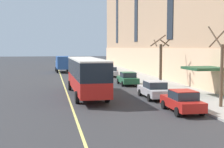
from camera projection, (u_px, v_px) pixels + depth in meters
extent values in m
plane|color=#303033|center=(91.00, 93.00, 30.82)|extent=(260.00, 260.00, 0.00)
cube|color=#9E9B93|center=(165.00, 86.00, 35.45)|extent=(5.15, 160.00, 0.15)
cube|color=#E5B68D|center=(198.00, 69.00, 32.82)|extent=(0.14, 110.00, 4.40)
cube|color=#234C2D|center=(205.00, 68.00, 28.30)|extent=(3.20, 3.40, 0.24)
cube|color=red|center=(86.00, 83.00, 28.81)|extent=(2.61, 12.33, 1.23)
cube|color=black|center=(86.00, 68.00, 28.69)|extent=(2.62, 12.33, 1.50)
cube|color=silver|center=(86.00, 59.00, 28.62)|extent=(2.64, 12.33, 0.12)
cube|color=#19232D|center=(79.00, 66.00, 34.73)|extent=(2.26, 0.11, 1.13)
cube|color=orange|center=(79.00, 59.00, 34.67)|extent=(1.72, 0.08, 0.28)
cube|color=black|center=(80.00, 81.00, 34.89)|extent=(2.40, 0.15, 0.24)
cube|color=white|center=(72.00, 79.00, 34.70)|extent=(0.28, 0.06, 0.18)
cube|color=white|center=(87.00, 79.00, 35.05)|extent=(0.28, 0.06, 0.18)
cylinder|color=black|center=(70.00, 85.00, 32.81)|extent=(0.31, 1.00, 1.00)
cylinder|color=black|center=(93.00, 85.00, 33.32)|extent=(0.31, 1.00, 1.00)
cylinder|color=black|center=(77.00, 97.00, 25.02)|extent=(0.31, 1.00, 1.00)
cylinder|color=black|center=(107.00, 96.00, 25.52)|extent=(0.31, 1.00, 1.00)
cube|color=#B7B7BC|center=(94.00, 66.00, 64.57)|extent=(1.86, 4.77, 0.64)
cube|color=#232D38|center=(95.00, 63.00, 64.29)|extent=(1.62, 2.15, 0.56)
cube|color=#B7B7BC|center=(95.00, 62.00, 64.26)|extent=(1.58, 2.06, 0.04)
cylinder|color=black|center=(89.00, 67.00, 65.86)|extent=(0.22, 0.64, 0.64)
cylinder|color=black|center=(98.00, 67.00, 66.21)|extent=(0.22, 0.64, 0.64)
cylinder|color=black|center=(91.00, 68.00, 62.98)|extent=(0.22, 0.64, 0.64)
cylinder|color=black|center=(100.00, 68.00, 63.33)|extent=(0.22, 0.64, 0.64)
cube|color=#B7B7BC|center=(154.00, 91.00, 27.54)|extent=(1.87, 4.80, 0.64)
cube|color=#232D38|center=(155.00, 85.00, 27.25)|extent=(1.61, 2.17, 0.56)
cube|color=#B7B7BC|center=(155.00, 81.00, 27.22)|extent=(1.57, 2.08, 0.04)
cylinder|color=black|center=(140.00, 93.00, 28.86)|extent=(0.23, 0.64, 0.64)
cylinder|color=black|center=(158.00, 92.00, 29.17)|extent=(0.23, 0.64, 0.64)
cylinder|color=black|center=(149.00, 98.00, 25.96)|extent=(0.23, 0.64, 0.64)
cylinder|color=black|center=(169.00, 97.00, 26.27)|extent=(0.23, 0.64, 0.64)
cube|color=#B7B7BC|center=(110.00, 73.00, 47.92)|extent=(1.84, 4.31, 0.64)
cube|color=#232D38|center=(111.00, 69.00, 47.66)|extent=(1.57, 1.96, 0.56)
cube|color=#B7B7BC|center=(111.00, 67.00, 47.63)|extent=(1.53, 1.87, 0.04)
cylinder|color=black|center=(104.00, 74.00, 49.10)|extent=(0.24, 0.65, 0.64)
cylinder|color=black|center=(114.00, 74.00, 49.39)|extent=(0.24, 0.65, 0.64)
cylinder|color=black|center=(106.00, 75.00, 46.51)|extent=(0.24, 0.65, 0.64)
cylinder|color=black|center=(117.00, 75.00, 46.79)|extent=(0.24, 0.65, 0.64)
cube|color=#23603D|center=(128.00, 80.00, 37.37)|extent=(1.92, 4.46, 0.64)
cube|color=#232D38|center=(128.00, 75.00, 37.11)|extent=(1.65, 2.02, 0.56)
cube|color=#23603D|center=(128.00, 72.00, 37.08)|extent=(1.61, 1.93, 0.04)
cylinder|color=black|center=(118.00, 81.00, 38.59)|extent=(0.23, 0.64, 0.64)
cylinder|color=black|center=(132.00, 81.00, 38.90)|extent=(0.23, 0.64, 0.64)
cylinder|color=black|center=(123.00, 84.00, 35.90)|extent=(0.23, 0.64, 0.64)
cylinder|color=black|center=(138.00, 83.00, 36.21)|extent=(0.23, 0.64, 0.64)
cube|color=#B21E19|center=(182.00, 103.00, 21.63)|extent=(1.81, 4.27, 0.64)
cube|color=#232D38|center=(183.00, 95.00, 21.37)|extent=(1.56, 1.93, 0.56)
cube|color=#B21E19|center=(183.00, 91.00, 21.34)|extent=(1.52, 1.85, 0.04)
cylinder|color=black|center=(164.00, 105.00, 22.79)|extent=(0.23, 0.64, 0.64)
cylinder|color=black|center=(186.00, 104.00, 23.09)|extent=(0.23, 0.64, 0.64)
cylinder|color=black|center=(177.00, 112.00, 20.22)|extent=(0.23, 0.64, 0.64)
cylinder|color=black|center=(202.00, 111.00, 20.51)|extent=(0.23, 0.64, 0.64)
cube|color=#285199|center=(63.00, 63.00, 55.45)|extent=(2.40, 4.53, 2.21)
cube|color=#285199|center=(61.00, 65.00, 58.66)|extent=(2.17, 1.79, 1.60)
cube|color=#1E2833|center=(61.00, 63.00, 59.49)|extent=(1.87, 0.17, 0.80)
cylinder|color=black|center=(56.00, 69.00, 58.48)|extent=(0.30, 0.85, 0.84)
cylinder|color=black|center=(67.00, 69.00, 58.98)|extent=(0.30, 0.85, 0.84)
cylinder|color=black|center=(57.00, 71.00, 54.85)|extent=(0.30, 0.85, 0.84)
cylinder|color=black|center=(69.00, 70.00, 55.35)|extent=(0.30, 0.85, 0.84)
cylinder|color=brown|center=(222.00, 76.00, 22.77)|extent=(0.24, 0.24, 4.57)
cylinder|color=brown|center=(219.00, 37.00, 23.23)|extent=(1.49, 0.26, 1.59)
cylinder|color=brown|center=(215.00, 37.00, 22.26)|extent=(0.39, 1.50, 1.57)
cylinder|color=brown|center=(161.00, 65.00, 35.38)|extent=(0.32, 0.32, 4.71)
cylinder|color=brown|center=(166.00, 43.00, 35.40)|extent=(0.37, 1.39, 0.81)
cylinder|color=brown|center=(158.00, 41.00, 36.02)|extent=(1.88, 0.21, 1.37)
cylinder|color=brown|center=(155.00, 43.00, 35.12)|extent=(0.30, 1.36, 0.79)
cylinder|color=brown|center=(164.00, 43.00, 34.62)|extent=(1.31, 0.51, 0.83)
cylinder|color=red|center=(117.00, 72.00, 51.30)|extent=(0.24, 0.24, 0.55)
sphere|color=silver|center=(117.00, 70.00, 51.27)|extent=(0.20, 0.20, 0.20)
cylinder|color=silver|center=(116.00, 72.00, 51.26)|extent=(0.10, 0.09, 0.09)
cylinder|color=silver|center=(118.00, 72.00, 51.32)|extent=(0.10, 0.09, 0.09)
cube|color=#E0D66B|center=(66.00, 90.00, 33.30)|extent=(0.16, 140.00, 0.01)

